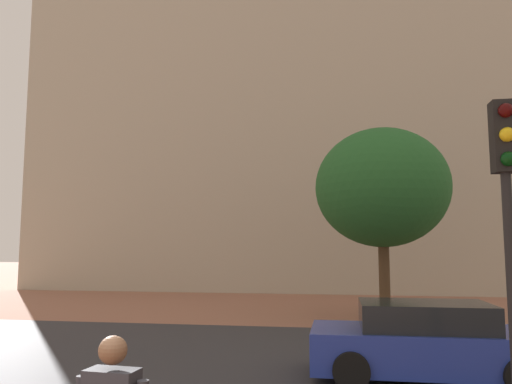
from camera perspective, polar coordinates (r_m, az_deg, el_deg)
The scene contains 6 objects.
ground_plane at distance 13.18m, azimuth -0.96°, elevation -16.84°, with size 120.00×120.00×0.00m, color #93604C.
street_asphalt_strip at distance 11.93m, azimuth -2.12°, elevation -17.93°, with size 120.00×7.76×0.00m, color #2D2D33.
landmark_building at distance 33.30m, azimuth 1.71°, elevation 9.40°, with size 28.76×12.10×35.53m.
car_blue at distance 10.03m, azimuth 18.80°, elevation -15.95°, with size 4.14×2.00×1.39m.
traffic_light_pole at distance 6.79m, azimuth 26.84°, elevation -0.92°, with size 0.28×0.34×4.21m.
tree_curb_far at distance 17.66m, azimuth 14.21°, elevation 0.47°, with size 4.55×4.55×6.49m.
Camera 1 is at (2.30, -2.75, 2.41)m, focal length 34.95 mm.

